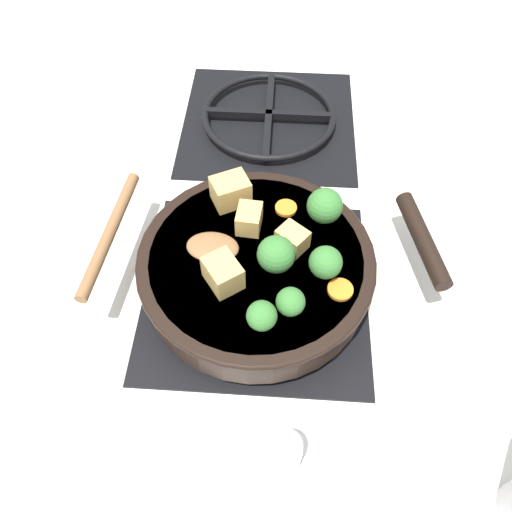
% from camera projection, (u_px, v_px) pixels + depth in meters
% --- Properties ---
extents(ground_plane, '(2.40, 2.40, 0.00)m').
position_uv_depth(ground_plane, '(256.00, 289.00, 0.70)').
color(ground_plane, white).
extents(front_burner_grate, '(0.31, 0.31, 0.03)m').
position_uv_depth(front_burner_grate, '(256.00, 284.00, 0.69)').
color(front_burner_grate, black).
rests_on(front_burner_grate, ground_plane).
extents(rear_burner_grate, '(0.31, 0.31, 0.03)m').
position_uv_depth(rear_burner_grate, '(269.00, 118.00, 0.90)').
color(rear_burner_grate, black).
rests_on(rear_burner_grate, ground_plane).
extents(skillet_pan, '(0.41, 0.31, 0.05)m').
position_uv_depth(skillet_pan, '(258.00, 266.00, 0.66)').
color(skillet_pan, black).
rests_on(skillet_pan, front_burner_grate).
extents(wooden_spoon, '(0.19, 0.21, 0.02)m').
position_uv_depth(wooden_spoon, '(157.00, 239.00, 0.65)').
color(wooden_spoon, brown).
rests_on(wooden_spoon, skillet_pan).
extents(tofu_cube_center_large, '(0.05, 0.05, 0.03)m').
position_uv_depth(tofu_cube_center_large, '(292.00, 239.00, 0.64)').
color(tofu_cube_center_large, tan).
rests_on(tofu_cube_center_large, skillet_pan).
extents(tofu_cube_near_handle, '(0.03, 0.04, 0.03)m').
position_uv_depth(tofu_cube_near_handle, '(249.00, 219.00, 0.66)').
color(tofu_cube_near_handle, tan).
rests_on(tofu_cube_near_handle, skillet_pan).
extents(tofu_cube_east_chunk, '(0.06, 0.06, 0.04)m').
position_uv_depth(tofu_cube_east_chunk, '(223.00, 273.00, 0.60)').
color(tofu_cube_east_chunk, tan).
rests_on(tofu_cube_east_chunk, skillet_pan).
extents(tofu_cube_west_chunk, '(0.06, 0.06, 0.04)m').
position_uv_depth(tofu_cube_west_chunk, '(231.00, 191.00, 0.68)').
color(tofu_cube_west_chunk, tan).
rests_on(tofu_cube_west_chunk, skillet_pan).
extents(broccoli_floret_near_spoon, '(0.05, 0.05, 0.05)m').
position_uv_depth(broccoli_floret_near_spoon, '(325.00, 206.00, 0.65)').
color(broccoli_floret_near_spoon, '#709956').
rests_on(broccoli_floret_near_spoon, skillet_pan).
extents(broccoli_floret_center_top, '(0.04, 0.04, 0.05)m').
position_uv_depth(broccoli_floret_center_top, '(326.00, 263.00, 0.60)').
color(broccoli_floret_center_top, '#709956').
rests_on(broccoli_floret_center_top, skillet_pan).
extents(broccoli_floret_east_rim, '(0.03, 0.03, 0.04)m').
position_uv_depth(broccoli_floret_east_rim, '(290.00, 302.00, 0.57)').
color(broccoli_floret_east_rim, '#709956').
rests_on(broccoli_floret_east_rim, skillet_pan).
extents(broccoli_floret_west_rim, '(0.05, 0.05, 0.05)m').
position_uv_depth(broccoli_floret_west_rim, '(276.00, 254.00, 0.60)').
color(broccoli_floret_west_rim, '#709956').
rests_on(broccoli_floret_west_rim, skillet_pan).
extents(broccoli_floret_north_edge, '(0.04, 0.04, 0.04)m').
position_uv_depth(broccoli_floret_north_edge, '(262.00, 316.00, 0.56)').
color(broccoli_floret_north_edge, '#709956').
rests_on(broccoli_floret_north_edge, skillet_pan).
extents(carrot_slice_orange_thin, '(0.03, 0.03, 0.01)m').
position_uv_depth(carrot_slice_orange_thin, '(340.00, 290.00, 0.61)').
color(carrot_slice_orange_thin, orange).
rests_on(carrot_slice_orange_thin, skillet_pan).
extents(carrot_slice_near_center, '(0.03, 0.03, 0.01)m').
position_uv_depth(carrot_slice_near_center, '(286.00, 208.00, 0.68)').
color(carrot_slice_near_center, orange).
rests_on(carrot_slice_near_center, skillet_pan).
extents(salt_shaker, '(0.04, 0.04, 0.09)m').
position_uv_depth(salt_shaker, '(284.00, 457.00, 0.53)').
color(salt_shaker, white).
rests_on(salt_shaker, ground_plane).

